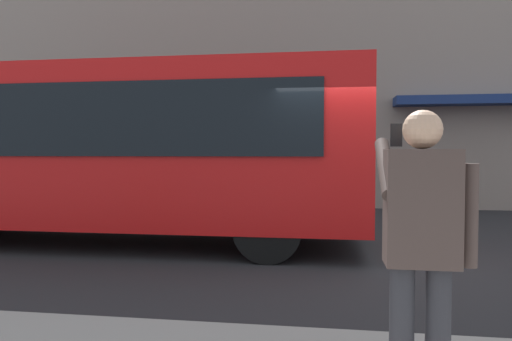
% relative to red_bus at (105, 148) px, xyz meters
% --- Properties ---
extents(ground_plane, '(60.00, 60.00, 0.00)m').
position_rel_red_bus_xyz_m(ground_plane, '(-4.40, 0.43, -1.68)').
color(ground_plane, '#232326').
extents(building_facade_far, '(28.00, 1.55, 12.00)m').
position_rel_red_bus_xyz_m(building_facade_far, '(-4.42, -6.37, 4.30)').
color(building_facade_far, gray).
rests_on(building_facade_far, ground_plane).
extents(red_bus, '(9.05, 2.54, 3.08)m').
position_rel_red_bus_xyz_m(red_bus, '(0.00, 0.00, 0.00)').
color(red_bus, red).
rests_on(red_bus, ground_plane).
extents(pedestrian_photographer, '(0.53, 0.52, 1.70)m').
position_rel_red_bus_xyz_m(pedestrian_photographer, '(-4.39, 5.07, -0.54)').
color(pedestrian_photographer, '#2D2D33').
rests_on(pedestrian_photographer, sidewalk_curb).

